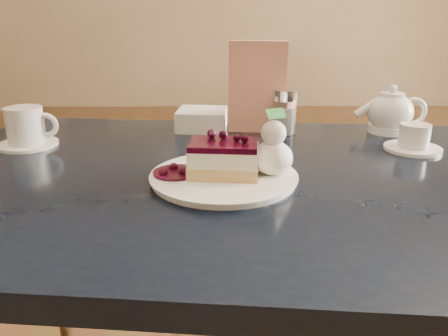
{
  "coord_description": "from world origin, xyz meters",
  "views": [
    {
      "loc": [
        0.24,
        -0.61,
        1.13
      ],
      "look_at": [
        0.24,
        0.11,
        0.87
      ],
      "focal_mm": 35.0,
      "sensor_mm": 36.0,
      "label": 1
    }
  ],
  "objects_px": {
    "cheesecake_slice": "(224,159)",
    "tea_set": "(394,118)",
    "coffee_set": "(27,129)",
    "dessert_plate": "(224,177)",
    "main_table": "(226,209)"
  },
  "relations": [
    {
      "from": "dessert_plate",
      "to": "cheesecake_slice",
      "type": "relative_size",
      "value": 1.99
    },
    {
      "from": "dessert_plate",
      "to": "tea_set",
      "type": "relative_size",
      "value": 0.95
    },
    {
      "from": "main_table",
      "to": "dessert_plate",
      "type": "height_order",
      "value": "dessert_plate"
    },
    {
      "from": "main_table",
      "to": "cheesecake_slice",
      "type": "distance_m",
      "value": 0.14
    },
    {
      "from": "tea_set",
      "to": "main_table",
      "type": "bearing_deg",
      "value": -148.2
    },
    {
      "from": "main_table",
      "to": "coffee_set",
      "type": "xyz_separation_m",
      "value": [
        -0.48,
        0.18,
        0.13
      ]
    },
    {
      "from": "cheesecake_slice",
      "to": "tea_set",
      "type": "bearing_deg",
      "value": 41.59
    },
    {
      "from": "cheesecake_slice",
      "to": "coffee_set",
      "type": "distance_m",
      "value": 0.53
    },
    {
      "from": "main_table",
      "to": "tea_set",
      "type": "bearing_deg",
      "value": 37.11
    },
    {
      "from": "cheesecake_slice",
      "to": "coffee_set",
      "type": "xyz_separation_m",
      "value": [
        -0.48,
        0.24,
        -0.0
      ]
    },
    {
      "from": "tea_set",
      "to": "dessert_plate",
      "type": "bearing_deg",
      "value": -143.71
    },
    {
      "from": "dessert_plate",
      "to": "coffee_set",
      "type": "distance_m",
      "value": 0.53
    },
    {
      "from": "main_table",
      "to": "tea_set",
      "type": "distance_m",
      "value": 0.54
    },
    {
      "from": "main_table",
      "to": "tea_set",
      "type": "xyz_separation_m",
      "value": [
        0.45,
        0.28,
        0.13
      ]
    },
    {
      "from": "cheesecake_slice",
      "to": "tea_set",
      "type": "xyz_separation_m",
      "value": [
        0.45,
        0.33,
        0.0
      ]
    }
  ]
}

